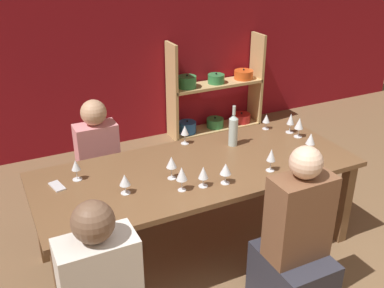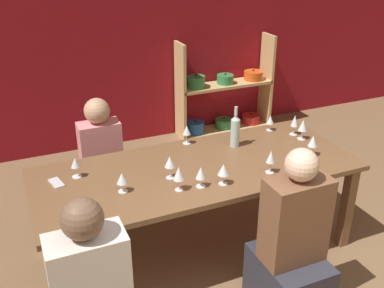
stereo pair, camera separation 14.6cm
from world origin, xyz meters
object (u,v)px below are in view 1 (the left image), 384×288
at_px(wine_glass_red_d, 271,156).
at_px(wine_glass_white_b, 299,124).
at_px(cell_phone, 57,186).
at_px(wine_bottle_green, 233,130).
at_px(wine_glass_white_c, 76,166).
at_px(person_far_a, 100,174).
at_px(wine_glass_empty_a, 266,119).
at_px(wine_glass_red_e, 125,181).
at_px(wine_glass_white_a, 185,131).
at_px(shelf_unit, 215,99).
at_px(wine_glass_red_f, 226,169).
at_px(wine_glass_red_c, 291,120).
at_px(wine_glass_empty_b, 311,139).
at_px(wine_glass_red_a, 182,174).
at_px(wine_glass_red_b, 203,173).
at_px(dining_table, 198,177).
at_px(wine_glass_empty_c, 171,163).
at_px(person_near_a, 295,252).

relative_size(wine_glass_red_d, wine_glass_white_b, 1.01).
bearing_deg(cell_phone, wine_bottle_green, 1.70).
relative_size(wine_glass_white_c, person_far_a, 0.14).
distance_m(wine_glass_empty_a, cell_phone, 1.89).
relative_size(wine_glass_red_e, person_far_a, 0.13).
bearing_deg(cell_phone, wine_glass_white_a, 12.46).
height_order(cell_phone, person_far_a, person_far_a).
bearing_deg(shelf_unit, wine_glass_red_f, -117.55).
distance_m(wine_glass_red_c, cell_phone, 2.03).
bearing_deg(person_far_a, wine_bottle_green, 148.05).
height_order(wine_glass_red_e, wine_glass_empty_b, wine_glass_empty_b).
relative_size(wine_glass_red_a, wine_glass_red_b, 1.16).
height_order(wine_glass_red_f, person_far_a, person_far_a).
bearing_deg(wine_glass_red_d, person_far_a, 132.05).
bearing_deg(wine_glass_red_e, wine_glass_red_a, -20.50).
relative_size(wine_glass_empty_a, wine_glass_red_d, 0.78).
relative_size(dining_table, wine_glass_red_f, 15.58).
bearing_deg(wine_glass_red_d, wine_glass_red_c, 41.85).
height_order(wine_glass_red_a, wine_glass_white_a, wine_glass_red_a).
distance_m(wine_glass_red_a, wine_glass_empty_a, 1.29).
relative_size(wine_glass_red_c, wine_glass_red_f, 1.14).
bearing_deg(wine_glass_empty_c, wine_glass_empty_a, 21.74).
bearing_deg(wine_glass_empty_c, wine_glass_red_c, 12.80).
height_order(shelf_unit, wine_glass_red_e, shelf_unit).
height_order(wine_glass_red_a, wine_glass_red_d, wine_glass_red_a).
height_order(wine_bottle_green, wine_glass_empty_b, wine_bottle_green).
height_order(wine_glass_red_b, wine_glass_white_c, same).
bearing_deg(dining_table, wine_glass_white_b, 6.16).
distance_m(wine_glass_white_b, wine_glass_red_f, 1.04).
bearing_deg(wine_glass_white_c, wine_glass_red_b, -32.09).
height_order(wine_glass_white_b, wine_glass_white_c, wine_glass_white_b).
bearing_deg(wine_glass_red_e, dining_table, 10.81).
xyz_separation_m(wine_glass_red_e, wine_glass_red_f, (0.67, -0.18, 0.01)).
xyz_separation_m(dining_table, wine_bottle_green, (0.43, 0.22, 0.22)).
distance_m(wine_glass_white_b, wine_glass_empty_c, 1.28).
relative_size(wine_glass_white_a, person_near_a, 0.13).
distance_m(wine_glass_empty_a, wine_glass_white_c, 1.74).
relative_size(wine_glass_white_b, wine_glass_red_e, 1.22).
distance_m(dining_table, wine_glass_red_d, 0.58).
distance_m(wine_glass_empty_c, person_far_a, 1.06).
distance_m(wine_glass_red_e, wine_glass_red_f, 0.70).
height_order(shelf_unit, wine_glass_empty_b, shelf_unit).
bearing_deg(wine_glass_white_b, wine_glass_white_a, 161.78).
distance_m(wine_glass_red_d, wine_glass_empty_b, 0.47).
height_order(wine_glass_red_b, wine_glass_red_d, wine_glass_red_d).
bearing_deg(wine_glass_white_c, wine_glass_empty_c, -24.69).
bearing_deg(wine_bottle_green, dining_table, -153.34).
distance_m(wine_glass_red_c, wine_glass_red_d, 0.75).
bearing_deg(wine_glass_red_b, shelf_unit, 59.24).
bearing_deg(wine_glass_empty_a, wine_glass_empty_b, -86.21).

